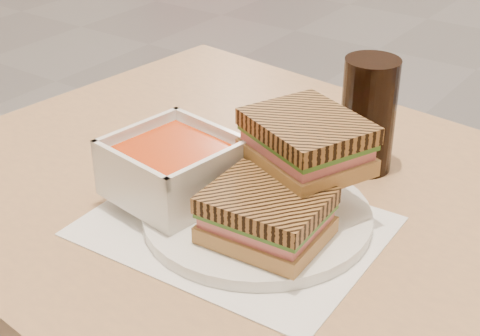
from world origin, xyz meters
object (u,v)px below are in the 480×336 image
Objects in this scene: cola_glass at (368,115)px; panini_lower at (266,215)px; soup_bowl at (173,170)px; main_table at (356,315)px; plate at (257,216)px.

panini_lower is at bearing -90.23° from cola_glass.
cola_glass reaches higher than soup_bowl.
cola_glass is (0.00, 0.23, 0.03)m from panini_lower.
plate is (-0.12, -0.04, 0.12)m from main_table.
soup_bowl is at bearing -162.27° from main_table.
cola_glass is (0.14, 0.22, 0.03)m from soup_bowl.
plate reaches higher than main_table.
main_table is 0.25m from cola_glass.
plate is 0.07m from panini_lower.
plate is 0.11m from soup_bowl.
main_table is 0.28m from soup_bowl.
plate is 0.21m from cola_glass.
panini_lower is at bearing -46.02° from plate.
panini_lower is 0.86× the size of cola_glass.
plate is 1.76× the size of soup_bowl.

